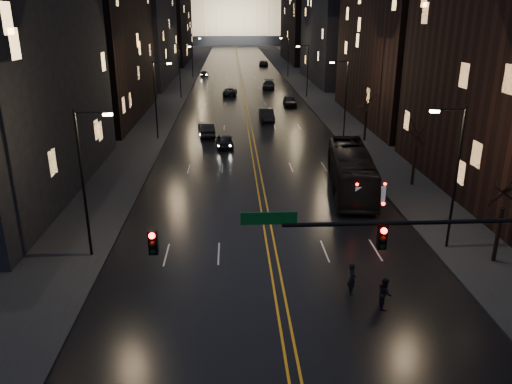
{
  "coord_description": "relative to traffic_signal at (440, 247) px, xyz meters",
  "views": [
    {
      "loc": [
        -2.4,
        -17.71,
        13.94
      ],
      "look_at": [
        -0.88,
        12.23,
        3.2
      ],
      "focal_mm": 35.0,
      "sensor_mm": 36.0,
      "label": 1
    }
  ],
  "objects": [
    {
      "name": "center_line",
      "position": [
        -5.91,
        130.0,
        -5.08
      ],
      "size": [
        0.62,
        320.0,
        0.01
      ],
      "primitive_type": "cube",
      "color": "orange",
      "rests_on": "road"
    },
    {
      "name": "receding_car_d",
      "position": [
        1.17,
        126.89,
        -4.35
      ],
      "size": [
        2.82,
        5.57,
        1.51
      ],
      "primitive_type": "imported",
      "rotation": [
        0.0,
        0.0,
        -0.06
      ],
      "color": "black",
      "rests_on": "ground"
    },
    {
      "name": "receding_car_c",
      "position": [
        -0.84,
        80.77,
        -4.28
      ],
      "size": [
        2.84,
        5.88,
        1.65
      ],
      "primitive_type": "imported",
      "rotation": [
        0.0,
        0.0,
        -0.1
      ],
      "color": "black",
      "rests_on": "ground"
    },
    {
      "name": "streetlamp_right_near",
      "position": [
        4.91,
        10.0,
        -0.02
      ],
      "size": [
        2.13,
        0.25,
        9.0
      ],
      "color": "black",
      "rests_on": "ground"
    },
    {
      "name": "capitol",
      "position": [
        -5.91,
        250.0,
        12.05
      ],
      "size": [
        90.0,
        50.0,
        58.5
      ],
      "color": "black",
      "rests_on": "ground"
    },
    {
      "name": "receding_car_a",
      "position": [
        -3.41,
        49.87,
        -4.25
      ],
      "size": [
        1.93,
        5.24,
        1.71
      ],
      "primitive_type": "imported",
      "rotation": [
        0.0,
        0.0,
        0.02
      ],
      "color": "black",
      "rests_on": "ground"
    },
    {
      "name": "building_left_mid",
      "position": [
        -26.91,
        54.0,
        8.9
      ],
      "size": [
        12.0,
        30.0,
        28.0
      ],
      "primitive_type": "cube",
      "color": "black",
      "rests_on": "ground"
    },
    {
      "name": "building_right_dist",
      "position": [
        15.09,
        140.0,
        5.9
      ],
      "size": [
        12.0,
        40.0,
        22.0
      ],
      "primitive_type": "cube",
      "color": "black",
      "rests_on": "ground"
    },
    {
      "name": "building_left_dist",
      "position": [
        -26.91,
        140.0,
        6.9
      ],
      "size": [
        12.0,
        40.0,
        24.0
      ],
      "primitive_type": "cube",
      "color": "black",
      "rests_on": "ground"
    },
    {
      "name": "pedestrian_b",
      "position": [
        -0.8,
        3.6,
        -4.27
      ],
      "size": [
        0.51,
        0.85,
        1.68
      ],
      "primitive_type": "imported",
      "rotation": [
        0.0,
        0.0,
        1.49
      ],
      "color": "black",
      "rests_on": "ground"
    },
    {
      "name": "tree_right_near",
      "position": [
        7.09,
        8.0,
        -0.58
      ],
      "size": [
        2.4,
        2.4,
        6.65
      ],
      "color": "black",
      "rests_on": "ground"
    },
    {
      "name": "building_left_far",
      "position": [
        -26.91,
        92.0,
        4.9
      ],
      "size": [
        12.0,
        34.0,
        20.0
      ],
      "primitive_type": "cube",
      "color": "black",
      "rests_on": "ground"
    },
    {
      "name": "streetlamp_right_dist",
      "position": [
        4.91,
        100.0,
        -0.02
      ],
      "size": [
        2.13,
        0.25,
        9.0
      ],
      "color": "black",
      "rests_on": "ground"
    },
    {
      "name": "road",
      "position": [
        -5.91,
        130.0,
        -5.09
      ],
      "size": [
        20.0,
        320.0,
        0.02
      ],
      "primitive_type": "cube",
      "color": "black",
      "rests_on": "ground"
    },
    {
      "name": "oncoming_car_c",
      "position": [
        -8.41,
        73.47,
        -4.41
      ],
      "size": [
        2.7,
        5.13,
        1.38
      ],
      "primitive_type": "imported",
      "rotation": [
        0.0,
        0.0,
        3.06
      ],
      "color": "black",
      "rests_on": "ground"
    },
    {
      "name": "receding_car_b",
      "position": [
        1.12,
        61.65,
        -4.29
      ],
      "size": [
        1.96,
        4.79,
        1.63
      ],
      "primitive_type": "imported",
      "rotation": [
        0.0,
        0.0,
        -0.01
      ],
      "color": "black",
      "rests_on": "ground"
    },
    {
      "name": "streetlamp_right_far",
      "position": [
        4.91,
        70.0,
        -0.02
      ],
      "size": [
        2.13,
        0.25,
        9.0
      ],
      "color": "black",
      "rests_on": "ground"
    },
    {
      "name": "pedestrian_a",
      "position": [
        -2.13,
        5.0,
        -4.22
      ],
      "size": [
        0.42,
        0.64,
        1.76
      ],
      "primitive_type": "imported",
      "rotation": [
        0.0,
        0.0,
        1.57
      ],
      "color": "black",
      "rests_on": "ground"
    },
    {
      "name": "streetlamp_right_mid",
      "position": [
        4.91,
        40.0,
        -0.02
      ],
      "size": [
        2.13,
        0.25,
        9.0
      ],
      "color": "black",
      "rests_on": "ground"
    },
    {
      "name": "tree_right_far",
      "position": [
        7.09,
        38.0,
        -0.58
      ],
      "size": [
        2.4,
        2.4,
        6.65
      ],
      "color": "black",
      "rests_on": "ground"
    },
    {
      "name": "sidewalk_left",
      "position": [
        -19.91,
        130.0,
        -5.02
      ],
      "size": [
        8.0,
        320.0,
        0.16
      ],
      "primitive_type": "cube",
      "color": "black",
      "rests_on": "ground"
    },
    {
      "name": "streetlamp_left_near",
      "position": [
        -16.72,
        10.0,
        -0.02
      ],
      "size": [
        2.13,
        0.25,
        9.0
      ],
      "color": "black",
      "rests_on": "ground"
    },
    {
      "name": "streetlamp_left_dist",
      "position": [
        -16.72,
        100.0,
        -0.02
      ],
      "size": [
        2.13,
        0.25,
        9.0
      ],
      "color": "black",
      "rests_on": "ground"
    },
    {
      "name": "sidewalk_right",
      "position": [
        8.09,
        130.0,
        -5.02
      ],
      "size": [
        8.0,
        320.0,
        0.16
      ],
      "primitive_type": "cube",
      "color": "black",
      "rests_on": "ground"
    },
    {
      "name": "streetlamp_left_far",
      "position": [
        -16.72,
        70.0,
        -0.02
      ],
      "size": [
        2.13,
        0.25,
        9.0
      ],
      "color": "black",
      "rests_on": "ground"
    },
    {
      "name": "oncoming_car_a",
      "position": [
        -9.05,
        36.12,
        -4.33
      ],
      "size": [
        2.13,
        4.63,
        1.54
      ],
      "primitive_type": "imported",
      "rotation": [
        0.0,
        0.0,
        3.21
      ],
      "color": "black",
      "rests_on": "ground"
    },
    {
      "name": "building_right_mid",
      "position": [
        15.09,
        92.0,
        7.9
      ],
      "size": [
        12.0,
        34.0,
        26.0
      ],
      "primitive_type": "cube",
      "color": "black",
      "rests_on": "ground"
    },
    {
      "name": "tree_right_mid",
      "position": [
        7.09,
        22.0,
        -0.58
      ],
      "size": [
        2.4,
        2.4,
        6.65
      ],
      "color": "black",
      "rests_on": "ground"
    },
    {
      "name": "ground",
      "position": [
        -5.91,
        0.0,
        -5.1
      ],
      "size": [
        900.0,
        900.0,
        0.0
      ],
      "primitive_type": "plane",
      "color": "black",
      "rests_on": "ground"
    },
    {
      "name": "oncoming_car_d",
      "position": [
        -14.41,
        102.57,
        -4.44
      ],
      "size": [
        1.98,
        4.6,
        1.32
      ],
      "primitive_type": "imported",
      "rotation": [
        0.0,
        0.0,
        3.17
      ],
      "color": "black",
      "rests_on": "ground"
    },
    {
      "name": "oncoming_car_b",
      "position": [
        -11.29,
        41.43,
        -4.28
      ],
      "size": [
        2.36,
        5.15,
        1.64
      ],
      "primitive_type": "imported",
      "rotation": [
        0.0,
        0.0,
        3.27
      ],
      "color": "black",
      "rests_on": "ground"
    },
    {
      "name": "traffic_signal",
      "position": [
        0.0,
        0.0,
        0.0
      ],
      "size": [
        17.29,
        0.45,
        7.0
      ],
      "color": "black",
      "rests_on": "ground"
    },
    {
      "name": "bus",
      "position": [
        1.51,
        21.16,
        -3.35
      ],
      "size": [
        4.52,
        12.89,
        3.52
      ],
      "primitive_type": "imported",
      "rotation": [
        0.0,
        0.0,
        -0.13
      ],
      "color": "black",
      "rests_on": "ground"
    },
    {
      "name": "streetlamp_left_mid",
      "position": [
        -16.72,
        40.0,
        -0.02
      ],
      "size": [
        2.13,
        0.25,
        9.0
      ],
      "color": "black",
      "rests_on": "ground"
    }
  ]
}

